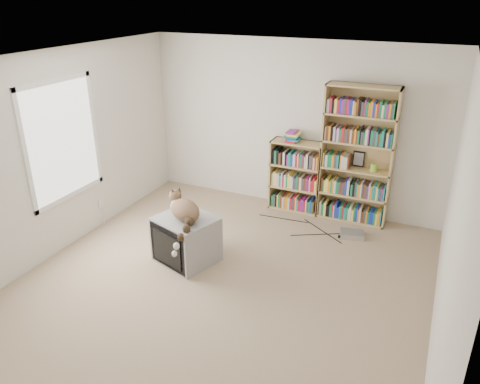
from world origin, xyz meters
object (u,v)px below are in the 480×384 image
at_px(crt_tv, 187,239).
at_px(bookcase_tall, 357,159).
at_px(cat, 184,215).
at_px(dvd_player, 352,234).
at_px(bookcase_short, 296,178).

xyz_separation_m(crt_tv, bookcase_tall, (1.62, 1.98, 0.64)).
bearing_deg(cat, crt_tv, 140.64).
relative_size(bookcase_tall, dvd_player, 6.17).
xyz_separation_m(bookcase_short, dvd_player, (1.00, -0.54, -0.46)).
distance_m(cat, bookcase_short, 2.21).
bearing_deg(bookcase_short, bookcase_tall, 0.12).
relative_size(crt_tv, dvd_player, 2.59).
bearing_deg(dvd_player, bookcase_tall, 89.54).
distance_m(bookcase_tall, dvd_player, 1.05).
bearing_deg(crt_tv, dvd_player, 57.55).
bearing_deg(cat, bookcase_short, 101.73).
distance_m(crt_tv, bookcase_tall, 2.64).
distance_m(cat, bookcase_tall, 2.63).
bearing_deg(dvd_player, cat, -152.72).
xyz_separation_m(cat, bookcase_tall, (1.59, 2.08, 0.25)).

